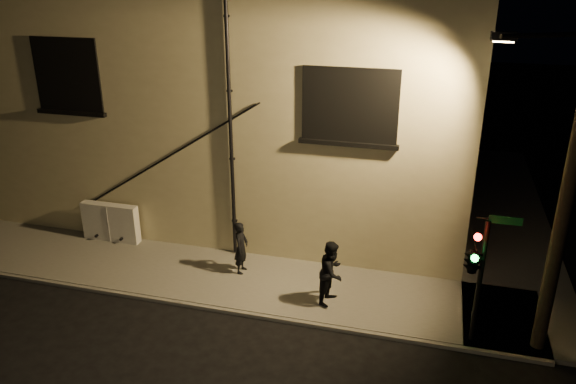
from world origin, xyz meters
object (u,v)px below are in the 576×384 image
(pedestrian_a, at_px, (241,247))
(utility_cabinet, at_px, (111,222))
(traffic_signal, at_px, (474,259))
(streetlamp_pole, at_px, (564,190))
(pedestrian_b, at_px, (332,272))

(pedestrian_a, bearing_deg, utility_cabinet, 80.96)
(utility_cabinet, bearing_deg, traffic_signal, -12.91)
(pedestrian_a, bearing_deg, traffic_signal, -104.46)
(pedestrian_a, bearing_deg, streetlamp_pole, -99.20)
(utility_cabinet, relative_size, pedestrian_b, 1.09)
(utility_cabinet, height_order, pedestrian_a, pedestrian_a)
(pedestrian_b, distance_m, streetlamp_pole, 5.87)
(utility_cabinet, xyz_separation_m, streetlamp_pole, (12.58, -2.20, 3.29))
(pedestrian_b, bearing_deg, pedestrian_a, 87.35)
(utility_cabinet, height_order, streetlamp_pole, streetlamp_pole)
(utility_cabinet, xyz_separation_m, traffic_signal, (10.96, -2.51, 1.56))
(utility_cabinet, xyz_separation_m, pedestrian_b, (7.59, -1.66, 0.25))
(traffic_signal, bearing_deg, pedestrian_b, 165.86)
(pedestrian_b, xyz_separation_m, streetlamp_pole, (4.99, -0.54, 3.05))
(utility_cabinet, relative_size, pedestrian_a, 1.22)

